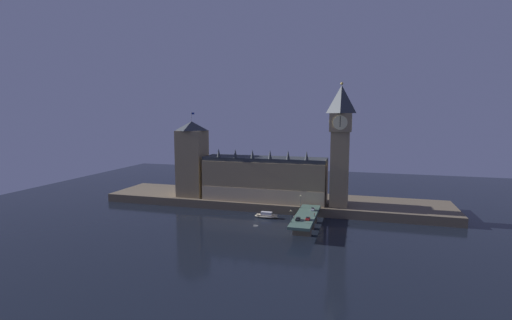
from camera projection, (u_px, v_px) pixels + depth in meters
name	position (u px, v px, depth m)	size (l,w,h in m)	color
ground_plane	(256.00, 221.00, 205.75)	(400.00, 400.00, 0.00)	black
embankment	(272.00, 201.00, 242.65)	(220.00, 42.00, 5.23)	brown
parliament_hall	(265.00, 179.00, 233.31)	(76.91, 20.28, 32.74)	#8E7A56
clock_tower	(340.00, 142.00, 214.06)	(12.63, 12.74, 72.05)	#8E7A56
victoria_tower	(192.00, 159.00, 244.95)	(17.15, 17.15, 55.36)	#8E7A56
bridge	(306.00, 219.00, 192.59)	(10.55, 46.00, 7.11)	#476656
car_northbound_trail	(298.00, 219.00, 182.76)	(2.02, 4.69, 1.46)	black
car_southbound_lead	(308.00, 219.00, 183.33)	(2.10, 3.95, 1.35)	red
car_southbound_trail	(313.00, 209.00, 201.65)	(1.98, 3.88, 1.43)	silver
pedestrian_near_rail	(294.00, 217.00, 184.91)	(0.38, 0.38, 1.72)	black
pedestrian_mid_walk	(314.00, 214.00, 189.79)	(0.38, 0.38, 1.78)	black
street_lamp_near	(291.00, 214.00, 179.20)	(1.34, 0.60, 6.04)	#2D3333
street_lamp_far	(301.00, 200.00, 207.20)	(1.34, 0.60, 7.15)	#2D3333
boat_upstream	(266.00, 216.00, 212.61)	(13.95, 4.33, 3.50)	#B2A893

